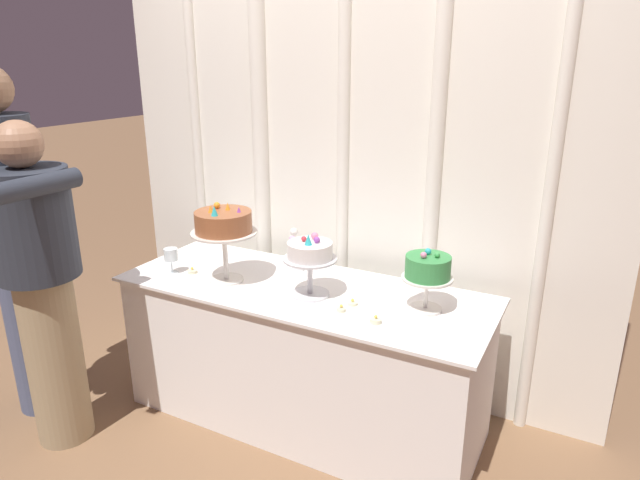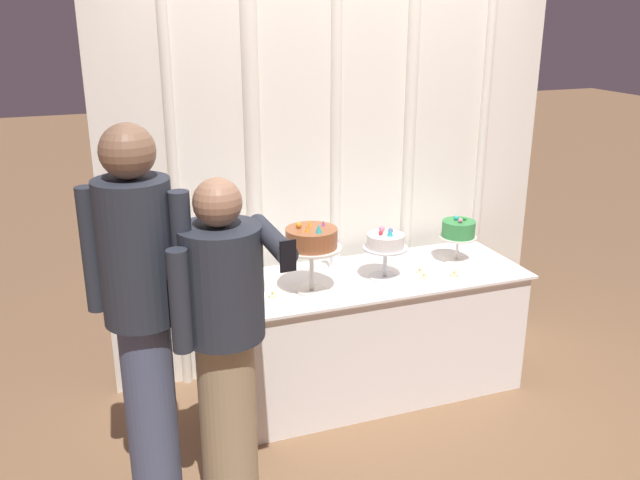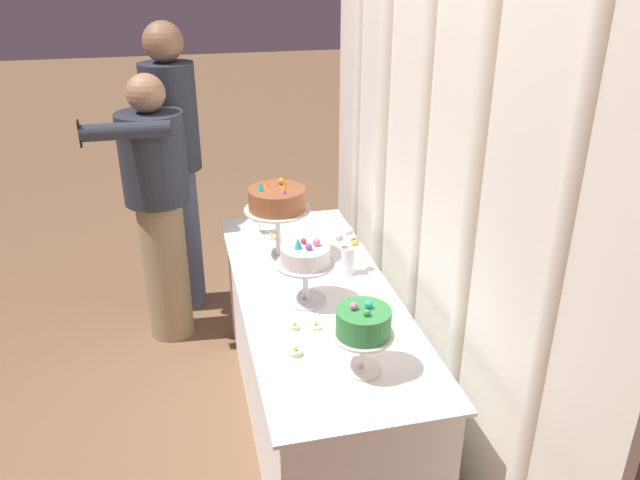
% 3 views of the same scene
% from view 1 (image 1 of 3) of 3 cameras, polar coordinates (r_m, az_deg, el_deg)
% --- Properties ---
extents(ground_plane, '(24.00, 24.00, 0.00)m').
position_cam_1_polar(ground_plane, '(2.95, -2.70, -18.69)').
color(ground_plane, '#846042').
extents(draped_curtain, '(2.77, 0.16, 2.84)m').
position_cam_1_polar(draped_curtain, '(2.88, 2.62, 12.70)').
color(draped_curtain, white).
rests_on(draped_curtain, ground_plane).
extents(cake_table, '(1.80, 0.67, 0.73)m').
position_cam_1_polar(cake_table, '(2.82, -1.76, -11.69)').
color(cake_table, white).
rests_on(cake_table, ground_plane).
extents(cake_display_leftmost, '(0.32, 0.32, 0.40)m').
position_cam_1_polar(cake_display_leftmost, '(2.67, -9.86, 1.50)').
color(cake_display_leftmost, silver).
rests_on(cake_display_leftmost, cake_table).
extents(cake_display_center, '(0.25, 0.25, 0.31)m').
position_cam_1_polar(cake_display_center, '(2.50, -1.04, -1.62)').
color(cake_display_center, silver).
rests_on(cake_display_center, cake_table).
extents(cake_display_rightmost, '(0.22, 0.22, 0.28)m').
position_cam_1_polar(cake_display_rightmost, '(2.40, 11.00, -3.10)').
color(cake_display_rightmost, silver).
rests_on(cake_display_rightmost, cake_table).
extents(wine_glass, '(0.07, 0.07, 0.13)m').
position_cam_1_polar(wine_glass, '(2.89, -15.07, -1.55)').
color(wine_glass, silver).
rests_on(wine_glass, cake_table).
extents(flower_vase, '(0.08, 0.12, 0.22)m').
position_cam_1_polar(flower_vase, '(2.83, -2.35, -1.32)').
color(flower_vase, silver).
rests_on(flower_vase, cake_table).
extents(tealight_far_left, '(0.05, 0.05, 0.03)m').
position_cam_1_polar(tealight_far_left, '(2.89, -13.03, -3.18)').
color(tealight_far_left, beige).
rests_on(tealight_far_left, cake_table).
extents(tealight_near_left, '(0.04, 0.04, 0.03)m').
position_cam_1_polar(tealight_near_left, '(2.41, 2.19, -7.12)').
color(tealight_near_left, beige).
rests_on(tealight_near_left, cake_table).
extents(tealight_near_right, '(0.04, 0.04, 0.03)m').
position_cam_1_polar(tealight_near_right, '(2.47, 3.36, -6.50)').
color(tealight_near_right, beige).
rests_on(tealight_near_right, cake_table).
extents(tealight_far_right, '(0.05, 0.05, 0.04)m').
position_cam_1_polar(tealight_far_right, '(2.33, 5.74, -8.24)').
color(tealight_far_right, beige).
rests_on(tealight_far_right, cake_table).
extents(guest_girl_blue_dress, '(0.48, 0.57, 1.53)m').
position_cam_1_polar(guest_girl_blue_dress, '(2.78, -26.82, -3.52)').
color(guest_girl_blue_dress, '#9E8966').
rests_on(guest_girl_blue_dress, ground_plane).
extents(guest_man_dark_suit, '(0.42, 0.42, 1.75)m').
position_cam_1_polar(guest_man_dark_suit, '(3.05, -29.02, 0.81)').
color(guest_man_dark_suit, '#4C5675').
rests_on(guest_man_dark_suit, ground_plane).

